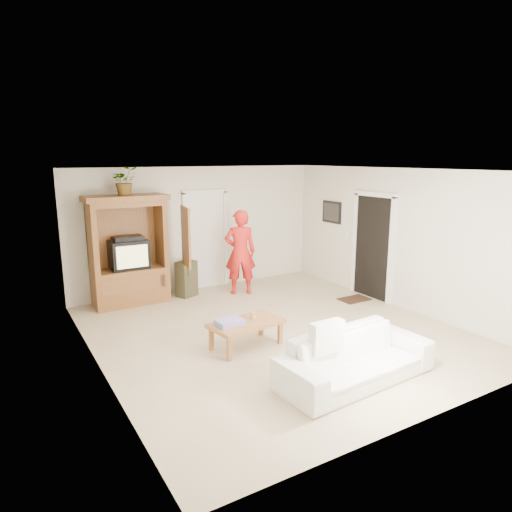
{
  "coord_description": "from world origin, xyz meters",
  "views": [
    {
      "loc": [
        -3.84,
        -5.9,
        2.8
      ],
      "look_at": [
        0.01,
        0.6,
        1.15
      ],
      "focal_mm": 32.0,
      "sensor_mm": 36.0,
      "label": 1
    }
  ],
  "objects_px": {
    "armoire": "(130,258)",
    "coffee_table": "(246,325)",
    "man": "(240,252)",
    "sofa": "(356,358)"
  },
  "relations": [
    {
      "from": "sofa",
      "to": "coffee_table",
      "type": "height_order",
      "value": "sofa"
    },
    {
      "from": "armoire",
      "to": "coffee_table",
      "type": "xyz_separation_m",
      "value": [
        0.87,
        -2.98,
        -0.56
      ]
    },
    {
      "from": "sofa",
      "to": "coffee_table",
      "type": "xyz_separation_m",
      "value": [
        -0.68,
        1.62,
        0.04
      ]
    },
    {
      "from": "armoire",
      "to": "sofa",
      "type": "bearing_deg",
      "value": -71.3
    },
    {
      "from": "man",
      "to": "sofa",
      "type": "xyz_separation_m",
      "value": [
        -0.57,
        -4.09,
        -0.57
      ]
    },
    {
      "from": "armoire",
      "to": "man",
      "type": "distance_m",
      "value": 2.19
    },
    {
      "from": "sofa",
      "to": "man",
      "type": "bearing_deg",
      "value": 78.39
    },
    {
      "from": "armoire",
      "to": "coffee_table",
      "type": "bearing_deg",
      "value": -73.64
    },
    {
      "from": "armoire",
      "to": "man",
      "type": "bearing_deg",
      "value": -13.3
    },
    {
      "from": "man",
      "to": "armoire",
      "type": "bearing_deg",
      "value": 8.96
    }
  ]
}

